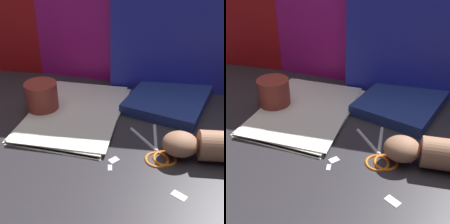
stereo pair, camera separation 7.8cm
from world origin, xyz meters
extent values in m
plane|color=#2D2B30|center=(0.00, 0.00, 0.00)|extent=(6.00, 6.00, 0.00)
cube|color=#D81E9E|center=(0.02, 0.34, 0.19)|extent=(0.76, 0.04, 0.37)
cube|color=white|center=(-0.14, 0.09, 0.00)|extent=(0.26, 0.35, 0.00)
cube|color=white|center=(-0.13, 0.09, 0.00)|extent=(0.26, 0.35, 0.00)
cube|color=white|center=(-0.13, 0.10, 0.01)|extent=(0.26, 0.35, 0.00)
cube|color=white|center=(-0.14, 0.09, 0.01)|extent=(0.28, 0.37, 0.00)
cube|color=navy|center=(0.11, 0.24, 0.02)|extent=(0.26, 0.29, 0.03)
sphere|color=silver|center=(0.11, -0.01, 0.00)|extent=(0.01, 0.01, 0.01)
cylinder|color=silver|center=(0.07, 0.03, 0.00)|extent=(0.09, 0.08, 0.01)
torus|color=orange|center=(0.14, -0.03, 0.00)|extent=(0.08, 0.08, 0.01)
cylinder|color=silver|center=(0.10, 0.05, 0.00)|extent=(0.03, 0.11, 0.01)
torus|color=orange|center=(0.12, -0.04, 0.00)|extent=(0.07, 0.07, 0.01)
ellipsoid|color=#A87556|center=(0.17, -0.01, 0.04)|extent=(0.09, 0.09, 0.05)
cube|color=white|center=(0.02, -0.09, 0.00)|extent=(0.01, 0.02, 0.00)
cube|color=white|center=(0.18, -0.14, 0.00)|extent=(0.04, 0.03, 0.00)
cube|color=white|center=(0.02, -0.07, 0.00)|extent=(0.03, 0.03, 0.00)
cylinder|color=#99382D|center=(-0.23, 0.09, 0.04)|extent=(0.09, 0.09, 0.09)
camera|label=1|loc=(0.17, -0.60, 0.47)|focal=50.00mm
camera|label=2|loc=(0.25, -0.57, 0.47)|focal=50.00mm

